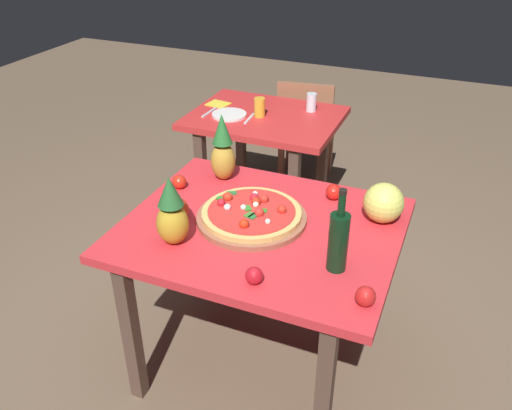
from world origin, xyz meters
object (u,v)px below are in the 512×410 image
object	(u,v)px
knife_utensil	(250,118)
drinking_glass_water	(311,102)
dining_chair	(306,127)
tomato_at_corner	(334,192)
fork_utensil	(209,112)
drinking_glass_juice	(260,107)
wine_bottle	(338,240)
napkin_folded	(218,104)
pineapple_left	(172,214)
tomato_near_board	(366,296)
dinner_plate	(229,115)
display_table	(261,243)
pizza_board	(252,218)
pizza	(251,212)
tomato_beside_pepper	(179,182)
tomato_by_bottle	(254,275)
pineapple_right	(223,151)
bell_pepper	(178,210)
background_table	(265,134)

from	to	relation	value
knife_utensil	drinking_glass_water	bearing A→B (deg)	37.80
dining_chair	drinking_glass_water	bearing A→B (deg)	101.62
tomato_at_corner	fork_utensil	distance (m)	1.28
drinking_glass_juice	knife_utensil	bearing A→B (deg)	-121.82
wine_bottle	knife_utensil	xyz separation A→B (m)	(-0.90, 1.27, -0.12)
knife_utensil	napkin_folded	size ratio (longest dim) A/B	1.29
wine_bottle	drinking_glass_water	size ratio (longest dim) A/B	2.95
pineapple_left	tomato_near_board	bearing A→B (deg)	-5.55
dinner_plate	display_table	bearing A→B (deg)	-58.87
display_table	pizza_board	xyz separation A→B (m)	(-0.05, 0.02, 0.11)
dinner_plate	knife_utensil	size ratio (longest dim) A/B	1.22
pizza	tomato_beside_pepper	xyz separation A→B (m)	(-0.43, 0.13, -0.01)
tomato_near_board	knife_utensil	size ratio (longest dim) A/B	0.40
dining_chair	tomato_near_board	world-z (taller)	same
pineapple_left	drinking_glass_water	distance (m)	1.64
pizza	drinking_glass_water	world-z (taller)	drinking_glass_water
pizza	tomato_by_bottle	size ratio (longest dim) A/B	6.50
tomato_near_board	napkin_folded	world-z (taller)	tomato_near_board
dining_chair	tomato_near_board	size ratio (longest dim) A/B	11.70
pineapple_right	knife_utensil	distance (m)	0.81
pizza_board	drinking_glass_water	size ratio (longest dim) A/B	4.12
display_table	drinking_glass_water	size ratio (longest dim) A/B	10.01
bell_pepper	fork_utensil	distance (m)	1.27
pineapple_right	drinking_glass_juice	world-z (taller)	pineapple_right
pineapple_right	tomato_near_board	size ratio (longest dim) A/B	4.67
tomato_beside_pepper	fork_utensil	world-z (taller)	tomato_beside_pepper
fork_utensil	tomato_near_board	bearing A→B (deg)	-44.46
dinner_plate	napkin_folded	xyz separation A→B (m)	(-0.15, 0.16, -0.01)
dining_chair	tomato_by_bottle	world-z (taller)	dining_chair
pizza	tomato_by_bottle	distance (m)	0.43
pizza_board	background_table	bearing A→B (deg)	108.96
background_table	drinking_glass_water	size ratio (longest dim) A/B	8.06
bell_pepper	dinner_plate	distance (m)	1.23
display_table	drinking_glass_juice	world-z (taller)	drinking_glass_juice
tomato_near_board	knife_utensil	bearing A→B (deg)	126.15
display_table	bell_pepper	bearing A→B (deg)	-165.46
tomato_beside_pepper	drinking_glass_water	distance (m)	1.26
display_table	tomato_by_bottle	size ratio (longest dim) A/B	17.46
drinking_glass_juice	dinner_plate	xyz separation A→B (m)	(-0.18, -0.07, -0.05)
dining_chair	drinking_glass_water	size ratio (longest dim) A/B	7.31
tomato_near_board	bell_pepper	bearing A→B (deg)	164.69
tomato_at_corner	knife_utensil	world-z (taller)	tomato_at_corner
bell_pepper	napkin_folded	bearing A→B (deg)	109.01
display_table	pizza_board	bearing A→B (deg)	159.98
bell_pepper	wine_bottle	bearing A→B (deg)	-6.11
tomato_near_board	dinner_plate	distance (m)	1.86
tomato_near_board	tomato_by_bottle	xyz separation A→B (m)	(-0.40, -0.04, -0.00)
tomato_near_board	napkin_folded	distance (m)	2.08
bell_pepper	dinner_plate	bearing A→B (deg)	104.61
bell_pepper	knife_utensil	distance (m)	1.20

